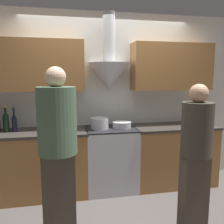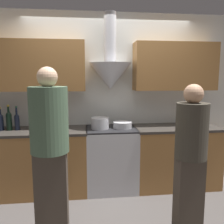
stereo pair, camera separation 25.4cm
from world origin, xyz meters
name	(u,v)px [view 1 (the left image)]	position (x,y,z in m)	size (l,w,h in m)	color
ground_plane	(115,198)	(0.00, 0.00, 0.00)	(12.00, 12.00, 0.00)	#4C4744
wall_back	(104,88)	(-0.05, 0.56, 1.48)	(8.40, 0.61, 2.60)	silver
counter_left	(31,164)	(-1.12, 0.30, 0.46)	(1.54, 0.62, 0.92)	#9E6B38
counter_right	(173,154)	(0.98, 0.30, 0.46)	(1.26, 0.62, 0.92)	#9E6B38
stove_range	(111,158)	(0.00, 0.30, 0.46)	(0.72, 0.60, 0.92)	silver
wine_bottle_4	(6,121)	(-1.42, 0.33, 1.06)	(0.08, 0.08, 0.35)	black
wine_bottle_5	(14,122)	(-1.31, 0.33, 1.04)	(0.07, 0.07, 0.33)	black
stock_pot	(100,123)	(-0.16, 0.29, 0.99)	(0.25, 0.25, 0.16)	silver
mixing_bowl	(122,125)	(0.16, 0.29, 0.96)	(0.27, 0.27, 0.09)	silver
orange_fruit	(191,123)	(1.20, 0.20, 0.96)	(0.09, 0.09, 0.09)	orange
person_foreground_left	(58,151)	(-0.71, -0.79, 0.96)	(0.36, 0.36, 1.74)	#473D33
person_foreground_right	(196,153)	(0.66, -0.86, 0.88)	(0.31, 0.31, 1.58)	#473D33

